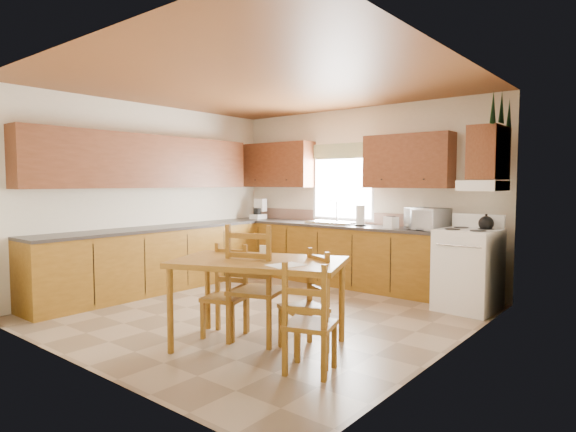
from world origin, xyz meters
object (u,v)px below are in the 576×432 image
Objects in this scene: dining_table at (259,303)px; chair_near_left at (257,283)px; stove at (468,271)px; microwave at (427,219)px; chair_far_left at (224,292)px; chair_far_right at (304,301)px; chair_near_right at (310,317)px.

dining_table is 0.24m from chair_near_left.
microwave is at bearing 159.84° from stove.
dining_table is 1.70× the size of chair_far_left.
microwave is at bearing 53.79° from chair_far_left.
chair_far_right is at bearing -71.54° from microwave.
chair_far_left is (-0.49, 0.02, 0.04)m from dining_table.
chair_near_right is (0.87, -0.30, -0.12)m from chair_near_left.
chair_near_right is at bearing -27.48° from chair_far_left.
stove is 1.06× the size of chair_near_right.
stove is at bearing 98.14° from chair_far_right.
dining_table is 0.49m from chair_far_left.
chair_far_left is at bearing 155.50° from dining_table.
chair_near_left is 1.25× the size of chair_far_right.
chair_far_right is at bearing 170.05° from chair_near_left.
chair_near_right is 1.00× the size of chair_far_left.
chair_near_left reaches higher than chair_far_right.
dining_table is 1.36× the size of chair_near_left.
chair_far_right is at bearing -102.91° from stove.
chair_near_left reaches higher than stove.
chair_near_left is at bearing 115.12° from dining_table.
chair_near_left is 1.26× the size of chair_far_left.
chair_far_left reaches higher than dining_table.
chair_near_right reaches higher than dining_table.
microwave is at bearing -102.61° from chair_near_right.
chair_near_left is 0.93m from chair_near_right.
chair_far_right is (-0.36, 0.38, 0.00)m from chair_near_right.
chair_far_right is at bearing -65.01° from chair_near_right.
microwave reaches higher than chair_near_right.
stove reaches higher than dining_table.
stove is at bearing -4.18° from microwave.
stove is 0.85× the size of chair_near_left.
chair_near_right reaches higher than chair_far_left.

